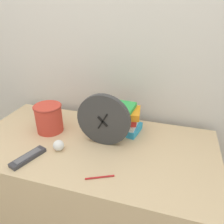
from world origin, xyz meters
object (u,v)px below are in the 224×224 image
at_px(basket, 49,117).
at_px(pen, 100,177).
at_px(desk_clock, 104,120).
at_px(crumpled_paper_ball, 59,145).
at_px(book_stack, 119,118).
at_px(tv_remote, 28,157).

relative_size(basket, pen, 1.37).
bearing_deg(desk_clock, crumpled_paper_ball, -148.21).
height_order(crumpled_paper_ball, pen, crumpled_paper_ball).
distance_m(basket, pen, 0.53).
bearing_deg(book_stack, pen, -86.91).
xyz_separation_m(tv_remote, crumpled_paper_ball, (0.11, 0.11, 0.02)).
relative_size(desk_clock, tv_remote, 1.50).
bearing_deg(book_stack, basket, -163.74).
bearing_deg(basket, desk_clock, -5.35).
bearing_deg(desk_clock, tv_remote, -142.88).
bearing_deg(desk_clock, pen, -75.28).
xyz_separation_m(desk_clock, basket, (-0.36, 0.03, -0.06)).
height_order(desk_clock, tv_remote, desk_clock).
height_order(desk_clock, book_stack, desk_clock).
bearing_deg(pen, crumpled_paper_ball, 154.51).
height_order(tv_remote, pen, tv_remote).
distance_m(book_stack, basket, 0.42).
relative_size(tv_remote, crumpled_paper_ball, 3.36).
bearing_deg(tv_remote, desk_clock, 37.12).
relative_size(book_stack, basket, 1.52).
xyz_separation_m(desk_clock, crumpled_paper_ball, (-0.21, -0.13, -0.12)).
xyz_separation_m(book_stack, pen, (0.02, -0.41, -0.09)).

